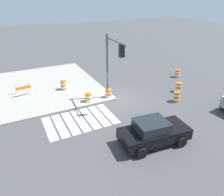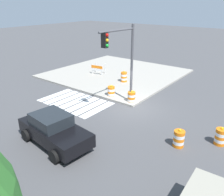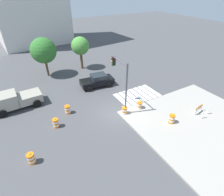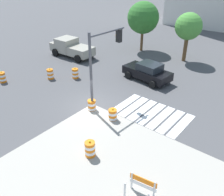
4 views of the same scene
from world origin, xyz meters
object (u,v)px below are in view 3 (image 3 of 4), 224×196
object	(u,v)px
street_tree_streetside_near	(43,51)
traffic_barrel_near_corner	(139,106)
construction_barricade	(200,109)
traffic_barrel_crosswalk_end	(68,109)
street_tree_streetside_mid	(80,46)
traffic_light_pole	(121,76)
sports_car	(97,80)
traffic_barrel_median_near	(56,123)
traffic_barrel_far_curb	(31,158)
pickup_truck	(14,100)
traffic_barrel_median_far	(125,111)
traffic_barrel_on_sidewalk	(172,119)

from	to	relation	value
street_tree_streetside_near	traffic_barrel_near_corner	bearing A→B (deg)	-64.31
traffic_barrel_near_corner	construction_barricade	bearing A→B (deg)	-39.24
construction_barricade	street_tree_streetside_near	distance (m)	20.92
traffic_barrel_crosswalk_end	street_tree_streetside_mid	xyz separation A→B (m)	(5.78, 10.25, 3.11)
traffic_light_pole	sports_car	bearing A→B (deg)	88.44
traffic_barrel_crosswalk_end	traffic_barrel_median_near	size ratio (longest dim) A/B	1.00
traffic_barrel_far_curb	street_tree_streetside_near	world-z (taller)	street_tree_streetside_near
traffic_barrel_median_near	traffic_light_pole	bearing A→B (deg)	-4.67
sports_car	traffic_barrel_median_near	bearing A→B (deg)	-143.10
sports_car	construction_barricade	bearing A→B (deg)	-59.46
pickup_truck	street_tree_streetside_near	distance (m)	8.70
sports_car	street_tree_streetside_near	distance (m)	8.68
traffic_barrel_crosswalk_end	traffic_barrel_far_curb	bearing A→B (deg)	-133.32
construction_barricade	traffic_barrel_crosswalk_end	bearing A→B (deg)	148.70
pickup_truck	traffic_barrel_near_corner	xyz separation A→B (m)	(11.50, -6.94, -0.52)
sports_car	construction_barricade	distance (m)	12.56
sports_car	traffic_light_pole	distance (m)	6.55
street_tree_streetside_mid	sports_car	bearing A→B (deg)	-94.16
sports_car	construction_barricade	world-z (taller)	sports_car
traffic_barrel_median_near	traffic_barrel_median_far	xyz separation A→B (m)	(6.65, -1.68, 0.00)
traffic_barrel_near_corner	street_tree_streetside_near	bearing A→B (deg)	115.69
traffic_barrel_far_curb	street_tree_streetside_near	xyz separation A→B (m)	(4.76, 14.86, 3.29)
construction_barricade	pickup_truck	bearing A→B (deg)	146.35
traffic_barrel_median_near	traffic_barrel_median_far	bearing A→B (deg)	-14.17
traffic_barrel_median_far	street_tree_streetside_mid	xyz separation A→B (m)	(0.77, 13.44, 3.11)
pickup_truck	traffic_barrel_far_curb	distance (m)	8.35
sports_car	traffic_barrel_on_sidewalk	world-z (taller)	sports_car
traffic_barrel_median_far	street_tree_streetside_near	size ratio (longest dim) A/B	0.19
traffic_barrel_median_near	traffic_barrel_on_sidewalk	size ratio (longest dim) A/B	1.00
traffic_barrel_near_corner	street_tree_streetside_mid	xyz separation A→B (m)	(-1.13, 13.45, 3.11)
sports_car	traffic_barrel_median_near	xyz separation A→B (m)	(-6.95, -5.22, -0.36)
traffic_barrel_crosswalk_end	traffic_barrel_median_far	size ratio (longest dim) A/B	1.00
traffic_light_pole	traffic_barrel_median_far	bearing A→B (deg)	-96.99
pickup_truck	traffic_barrel_crosswalk_end	world-z (taller)	pickup_truck
construction_barricade	street_tree_streetside_near	size ratio (longest dim) A/B	0.24
traffic_light_pole	traffic_barrel_on_sidewalk	bearing A→B (deg)	-57.09
traffic_barrel_near_corner	construction_barricade	size ratio (longest dim) A/B	0.76
pickup_truck	traffic_barrel_median_far	xyz separation A→B (m)	(9.60, -6.92, -0.52)
sports_car	street_tree_streetside_mid	distance (m)	7.11
traffic_barrel_on_sidewalk	street_tree_streetside_near	bearing A→B (deg)	114.44
traffic_barrel_crosswalk_end	traffic_barrel_median_near	bearing A→B (deg)	-137.53
traffic_barrel_median_near	traffic_barrel_on_sidewalk	world-z (taller)	traffic_barrel_on_sidewalk
traffic_barrel_near_corner	traffic_barrel_median_far	world-z (taller)	same
traffic_barrel_near_corner	traffic_barrel_median_near	world-z (taller)	same
street_tree_streetside_near	street_tree_streetside_mid	distance (m)	5.35
traffic_barrel_near_corner	sports_car	bearing A→B (deg)	103.07
pickup_truck	street_tree_streetside_mid	xyz separation A→B (m)	(10.37, 6.52, 2.60)
traffic_barrel_median_near	traffic_light_pole	world-z (taller)	traffic_light_pole
traffic_barrel_near_corner	street_tree_streetside_mid	distance (m)	13.85
traffic_barrel_median_far	traffic_barrel_near_corner	bearing A→B (deg)	-0.50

